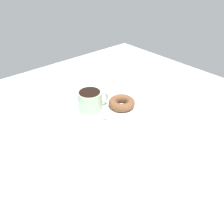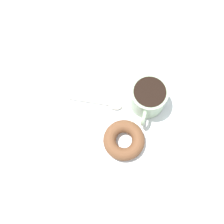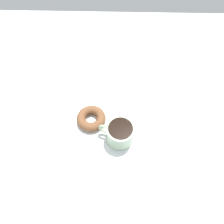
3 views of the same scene
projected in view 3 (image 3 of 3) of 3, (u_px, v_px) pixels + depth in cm
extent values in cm
cube|color=#B2BCC6|center=(107.00, 112.00, 81.82)|extent=(120.00, 120.00, 2.00)
cube|color=white|center=(112.00, 115.00, 79.86)|extent=(34.52, 34.52, 0.30)
cylinder|color=#9EB793|center=(120.00, 133.00, 71.74)|extent=(9.12, 9.12, 7.36)
cylinder|color=black|center=(121.00, 129.00, 68.77)|extent=(7.92, 7.92, 0.60)
torus|color=#9EB793|center=(106.00, 129.00, 72.53)|extent=(2.28, 5.07, 5.02)
torus|color=brown|center=(91.00, 118.00, 77.12)|extent=(10.32, 10.32, 3.20)
ellipsoid|color=#B7B2A8|center=(118.00, 117.00, 78.80)|extent=(4.03, 3.12, 0.90)
cylinder|color=#B7B2A8|center=(122.00, 102.00, 82.37)|extent=(11.14, 2.98, 0.56)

